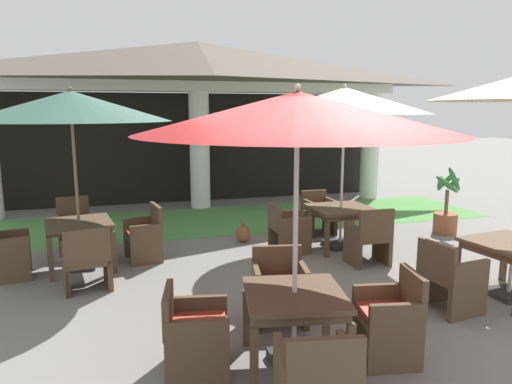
# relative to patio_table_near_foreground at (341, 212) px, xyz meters

# --- Properties ---
(ground_plane) EXTENTS (60.00, 60.00, 0.00)m
(ground_plane) POSITION_rel_patio_table_near_foreground_xyz_m (-1.82, -3.35, -0.62)
(ground_plane) COLOR gray
(background_pavilion) EXTENTS (10.56, 3.01, 3.99)m
(background_pavilion) POSITION_rel_patio_table_near_foreground_xyz_m (-1.82, 4.22, 2.51)
(background_pavilion) COLOR white
(background_pavilion) RESTS_ON ground
(lawn_strip) EXTENTS (12.36, 2.66, 0.01)m
(lawn_strip) POSITION_rel_patio_table_near_foreground_xyz_m (-1.82, 2.56, -0.62)
(lawn_strip) COLOR #519347
(lawn_strip) RESTS_ON ground
(patio_table_near_foreground) EXTENTS (1.03, 1.03, 0.72)m
(patio_table_near_foreground) POSITION_rel_patio_table_near_foreground_xyz_m (0.00, 0.00, 0.00)
(patio_table_near_foreground) COLOR brown
(patio_table_near_foreground) RESTS_ON ground
(patio_umbrella_near_foreground) EXTENTS (2.88, 2.88, 2.83)m
(patio_umbrella_near_foreground) POSITION_rel_patio_table_near_foreground_xyz_m (0.00, 0.00, 1.91)
(patio_umbrella_near_foreground) COLOR #2D2D2D
(patio_umbrella_near_foreground) RESTS_ON ground
(patio_chair_near_foreground_south) EXTENTS (0.59, 0.52, 0.92)m
(patio_chair_near_foreground_south) POSITION_rel_patio_table_near_foreground_xyz_m (0.00, -1.00, -0.20)
(patio_chair_near_foreground_south) COLOR brown
(patio_chair_near_foreground_south) RESTS_ON ground
(patio_chair_near_foreground_north) EXTENTS (0.55, 0.58, 0.82)m
(patio_chair_near_foreground_north) POSITION_rel_patio_table_near_foreground_xyz_m (-0.00, 0.99, -0.22)
(patio_chair_near_foreground_north) COLOR brown
(patio_chair_near_foreground_north) RESTS_ON ground
(patio_chair_near_foreground_west) EXTENTS (0.59, 0.61, 0.84)m
(patio_chair_near_foreground_west) POSITION_rel_patio_table_near_foreground_xyz_m (-0.99, -0.00, -0.22)
(patio_chair_near_foreground_west) COLOR brown
(patio_chair_near_foreground_west) RESTS_ON ground
(patio_table_mid_left) EXTENTS (1.07, 1.07, 0.73)m
(patio_table_mid_left) POSITION_rel_patio_table_near_foreground_xyz_m (-4.32, 0.06, 0.01)
(patio_table_mid_left) COLOR brown
(patio_table_mid_left) RESTS_ON ground
(patio_umbrella_mid_left) EXTENTS (2.88, 2.88, 2.73)m
(patio_umbrella_mid_left) POSITION_rel_patio_table_near_foreground_xyz_m (-4.32, 0.06, 1.81)
(patio_umbrella_mid_left) COLOR #2D2D2D
(patio_umbrella_mid_left) RESTS_ON ground
(patio_chair_mid_left_north) EXTENTS (0.63, 0.64, 0.91)m
(patio_chair_mid_left_north) POSITION_rel_patio_table_near_foreground_xyz_m (-4.48, 1.04, -0.22)
(patio_chair_mid_left_north) COLOR brown
(patio_chair_mid_left_north) RESTS_ON ground
(patio_chair_mid_left_west) EXTENTS (0.62, 0.67, 0.83)m
(patio_chair_mid_left_west) POSITION_rel_patio_table_near_foreground_xyz_m (-5.28, -0.10, -0.22)
(patio_chair_mid_left_west) COLOR brown
(patio_chair_mid_left_west) RESTS_ON ground
(patio_chair_mid_left_south) EXTENTS (0.67, 0.59, 0.88)m
(patio_chair_mid_left_south) POSITION_rel_patio_table_near_foreground_xyz_m (-4.15, -0.91, -0.21)
(patio_chair_mid_left_south) COLOR brown
(patio_chair_mid_left_south) RESTS_ON ground
(patio_chair_mid_left_east) EXTENTS (0.60, 0.70, 0.89)m
(patio_chair_mid_left_east) POSITION_rel_patio_table_near_foreground_xyz_m (-3.34, 0.23, -0.22)
(patio_chair_mid_left_east) COLOR brown
(patio_chair_mid_left_east) RESTS_ON ground
(patio_chair_mid_right_west) EXTENTS (0.64, 0.66, 0.87)m
(patio_chair_mid_right_west) POSITION_rel_patio_table_near_foreground_xyz_m (0.06, -2.78, -0.21)
(patio_chair_mid_right_west) COLOR brown
(patio_chair_mid_right_west) RESTS_ON ground
(patio_table_far_back) EXTENTS (1.05, 1.05, 0.73)m
(patio_table_far_back) POSITION_rel_patio_table_near_foreground_xyz_m (-2.15, -3.41, 0.00)
(patio_table_far_back) COLOR brown
(patio_table_far_back) RESTS_ON ground
(patio_umbrella_far_back) EXTENTS (2.86, 2.86, 2.61)m
(patio_umbrella_far_back) POSITION_rel_patio_table_near_foreground_xyz_m (-2.15, -3.41, 1.73)
(patio_umbrella_far_back) COLOR #2D2D2D
(patio_umbrella_far_back) RESTS_ON ground
(patio_chair_far_back_south) EXTENTS (0.66, 0.67, 0.87)m
(patio_chair_far_back_south) POSITION_rel_patio_table_near_foreground_xyz_m (-2.31, -4.33, -0.21)
(patio_chair_far_back_south) COLOR brown
(patio_chair_far_back_south) RESTS_ON ground
(patio_chair_far_back_west) EXTENTS (0.67, 0.68, 0.80)m
(patio_chair_far_back_west) POSITION_rel_patio_table_near_foreground_xyz_m (-3.07, -3.24, -0.24)
(patio_chair_far_back_west) COLOR brown
(patio_chair_far_back_west) RESTS_ON ground
(patio_chair_far_back_north) EXTENTS (0.68, 0.62, 0.83)m
(patio_chair_far_back_north) POSITION_rel_patio_table_near_foreground_xyz_m (-1.99, -2.49, -0.22)
(patio_chair_far_back_north) COLOR brown
(patio_chair_far_back_north) RESTS_ON ground
(patio_chair_far_back_east) EXTENTS (0.62, 0.63, 0.88)m
(patio_chair_far_back_east) POSITION_rel_patio_table_near_foreground_xyz_m (-1.23, -3.57, -0.21)
(patio_chair_far_back_east) COLOR brown
(patio_chair_far_back_east) RESTS_ON ground
(potted_palm_right_edge) EXTENTS (0.59, 0.60, 1.36)m
(potted_palm_right_edge) POSITION_rel_patio_table_near_foreground_xyz_m (2.39, 0.26, -0.24)
(potted_palm_right_edge) COLOR #995638
(potted_palm_right_edge) RESTS_ON ground
(terracotta_urn) EXTENTS (0.26, 0.26, 0.39)m
(terracotta_urn) POSITION_rel_patio_table_near_foreground_xyz_m (-1.57, 0.76, -0.46)
(terracotta_urn) COLOR brown
(terracotta_urn) RESTS_ON ground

